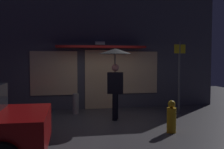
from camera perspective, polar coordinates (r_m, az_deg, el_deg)
ground_plane at (r=8.23m, az=-0.42°, el=-9.84°), size 18.00×18.00×0.00m
building_facade at (r=10.33m, az=-2.77°, el=4.76°), size 9.15×1.00×4.31m
person_with_umbrella at (r=8.28m, az=0.70°, el=1.61°), size 1.01×1.01×2.19m
street_sign_post at (r=9.50m, az=13.91°, el=0.30°), size 0.40×0.07×2.45m
sidewalk_bollard at (r=9.36m, az=-7.61°, el=-6.12°), size 0.21×0.21×0.69m
fire_hydrant at (r=7.13m, az=12.35°, el=-8.83°), size 0.24×0.24×0.82m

